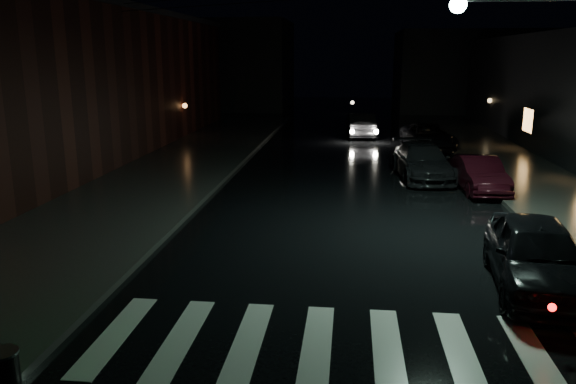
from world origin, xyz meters
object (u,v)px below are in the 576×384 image
(parked_car_c, at_px, (422,161))
(oncoming_car, at_px, (360,125))
(parked_car_a, at_px, (536,254))
(parked_car_b, at_px, (479,174))
(parked_car_d, at_px, (428,137))

(parked_car_c, bearing_deg, oncoming_car, 95.76)
(oncoming_car, bearing_deg, parked_car_a, 94.17)
(parked_car_a, height_order, oncoming_car, parked_car_a)
(parked_car_a, xyz_separation_m, parked_car_b, (0.75, 8.97, -0.12))
(parked_car_c, distance_m, oncoming_car, 12.06)
(parked_car_b, xyz_separation_m, oncoming_car, (-4.12, 13.90, 0.10))
(oncoming_car, bearing_deg, parked_car_c, 96.87)
(parked_car_d, height_order, oncoming_car, oncoming_car)
(parked_car_d, bearing_deg, oncoming_car, 122.64)
(parked_car_a, xyz_separation_m, oncoming_car, (-3.37, 22.86, -0.02))
(parked_car_a, bearing_deg, oncoming_car, 104.37)
(parked_car_c, xyz_separation_m, parked_car_d, (1.20, 7.54, -0.03))
(parked_car_b, bearing_deg, oncoming_car, 103.34)
(oncoming_car, bearing_deg, parked_car_d, 125.14)
(parked_car_b, height_order, parked_car_c, parked_car_c)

